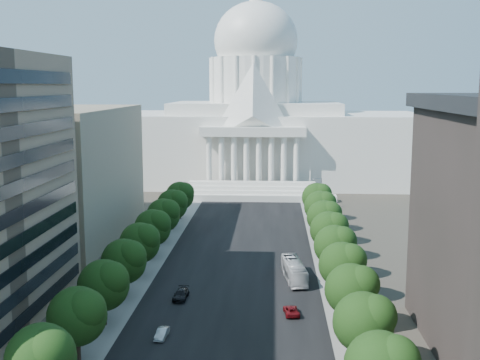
% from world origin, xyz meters
% --- Properties ---
extents(road_asphalt, '(30.00, 260.00, 0.01)m').
position_xyz_m(road_asphalt, '(0.00, 90.00, 0.00)').
color(road_asphalt, black).
rests_on(road_asphalt, ground).
extents(sidewalk_left, '(8.00, 260.00, 0.02)m').
position_xyz_m(sidewalk_left, '(-19.00, 90.00, 0.00)').
color(sidewalk_left, gray).
rests_on(sidewalk_left, ground).
extents(sidewalk_right, '(8.00, 260.00, 0.02)m').
position_xyz_m(sidewalk_right, '(19.00, 90.00, 0.00)').
color(sidewalk_right, gray).
rests_on(sidewalk_right, ground).
extents(capitol, '(120.00, 56.00, 73.00)m').
position_xyz_m(capitol, '(0.00, 184.89, 20.01)').
color(capitol, white).
rests_on(capitol, ground).
extents(office_block_left_far, '(38.00, 52.00, 30.00)m').
position_xyz_m(office_block_left_far, '(-48.00, 100.00, 15.00)').
color(office_block_left_far, gray).
rests_on(office_block_left_far, ground).
extents(tree_l_b, '(7.79, 7.60, 9.97)m').
position_xyz_m(tree_l_b, '(-17.66, 23.81, 6.45)').
color(tree_l_b, '#33261C').
rests_on(tree_l_b, ground).
extents(tree_l_c, '(7.79, 7.60, 9.97)m').
position_xyz_m(tree_l_c, '(-17.66, 35.81, 6.45)').
color(tree_l_c, '#33261C').
rests_on(tree_l_c, ground).
extents(tree_l_d, '(7.79, 7.60, 9.97)m').
position_xyz_m(tree_l_d, '(-17.66, 47.81, 6.45)').
color(tree_l_d, '#33261C').
rests_on(tree_l_d, ground).
extents(tree_l_e, '(7.79, 7.60, 9.97)m').
position_xyz_m(tree_l_e, '(-17.66, 59.81, 6.45)').
color(tree_l_e, '#33261C').
rests_on(tree_l_e, ground).
extents(tree_l_f, '(7.79, 7.60, 9.97)m').
position_xyz_m(tree_l_f, '(-17.66, 71.81, 6.45)').
color(tree_l_f, '#33261C').
rests_on(tree_l_f, ground).
extents(tree_l_g, '(7.79, 7.60, 9.97)m').
position_xyz_m(tree_l_g, '(-17.66, 83.81, 6.45)').
color(tree_l_g, '#33261C').
rests_on(tree_l_g, ground).
extents(tree_l_h, '(7.79, 7.60, 9.97)m').
position_xyz_m(tree_l_h, '(-17.66, 95.81, 6.45)').
color(tree_l_h, '#33261C').
rests_on(tree_l_h, ground).
extents(tree_l_i, '(7.79, 7.60, 9.97)m').
position_xyz_m(tree_l_i, '(-17.66, 107.81, 6.45)').
color(tree_l_i, '#33261C').
rests_on(tree_l_i, ground).
extents(tree_l_j, '(7.79, 7.60, 9.97)m').
position_xyz_m(tree_l_j, '(-17.66, 119.81, 6.45)').
color(tree_l_j, '#33261C').
rests_on(tree_l_j, ground).
extents(tree_r_c, '(7.79, 7.60, 9.97)m').
position_xyz_m(tree_r_c, '(18.34, 35.81, 6.45)').
color(tree_r_c, '#33261C').
rests_on(tree_r_c, ground).
extents(tree_r_d, '(7.79, 7.60, 9.97)m').
position_xyz_m(tree_r_d, '(18.34, 47.81, 6.45)').
color(tree_r_d, '#33261C').
rests_on(tree_r_d, ground).
extents(tree_r_e, '(7.79, 7.60, 9.97)m').
position_xyz_m(tree_r_e, '(18.34, 59.81, 6.45)').
color(tree_r_e, '#33261C').
rests_on(tree_r_e, ground).
extents(tree_r_f, '(7.79, 7.60, 9.97)m').
position_xyz_m(tree_r_f, '(18.34, 71.81, 6.45)').
color(tree_r_f, '#33261C').
rests_on(tree_r_f, ground).
extents(tree_r_g, '(7.79, 7.60, 9.97)m').
position_xyz_m(tree_r_g, '(18.34, 83.81, 6.45)').
color(tree_r_g, '#33261C').
rests_on(tree_r_g, ground).
extents(tree_r_h, '(7.79, 7.60, 9.97)m').
position_xyz_m(tree_r_h, '(18.34, 95.81, 6.45)').
color(tree_r_h, '#33261C').
rests_on(tree_r_h, ground).
extents(tree_r_i, '(7.79, 7.60, 9.97)m').
position_xyz_m(tree_r_i, '(18.34, 107.81, 6.45)').
color(tree_r_i, '#33261C').
rests_on(tree_r_i, ground).
extents(tree_r_j, '(7.79, 7.60, 9.97)m').
position_xyz_m(tree_r_j, '(18.34, 119.81, 6.45)').
color(tree_r_j, '#33261C').
rests_on(tree_r_j, ground).
extents(streetlight_b, '(2.61, 0.44, 9.00)m').
position_xyz_m(streetlight_b, '(19.90, 35.00, 5.82)').
color(streetlight_b, gray).
rests_on(streetlight_b, ground).
extents(streetlight_c, '(2.61, 0.44, 9.00)m').
position_xyz_m(streetlight_c, '(19.90, 60.00, 5.82)').
color(streetlight_c, gray).
rests_on(streetlight_c, ground).
extents(streetlight_d, '(2.61, 0.44, 9.00)m').
position_xyz_m(streetlight_d, '(19.90, 85.00, 5.82)').
color(streetlight_d, gray).
rests_on(streetlight_d, ground).
extents(streetlight_e, '(2.61, 0.44, 9.00)m').
position_xyz_m(streetlight_e, '(19.90, 110.00, 5.82)').
color(streetlight_e, gray).
rests_on(streetlight_e, ground).
extents(streetlight_f, '(2.61, 0.44, 9.00)m').
position_xyz_m(streetlight_f, '(19.90, 135.00, 5.82)').
color(streetlight_f, gray).
rests_on(streetlight_f, ground).
extents(car_silver, '(1.67, 4.07, 1.31)m').
position_xyz_m(car_silver, '(-8.69, 43.90, 0.66)').
color(car_silver, '#B6BABF').
rests_on(car_silver, ground).
extents(car_red, '(2.70, 4.87, 1.29)m').
position_xyz_m(car_red, '(9.70, 53.60, 0.64)').
color(car_red, maroon).
rests_on(car_red, ground).
extents(car_dark_b, '(2.39, 5.35, 1.53)m').
position_xyz_m(car_dark_b, '(-8.41, 59.49, 0.76)').
color(car_dark_b, black).
rests_on(car_dark_b, ground).
extents(city_bus, '(4.66, 13.14, 3.58)m').
position_xyz_m(city_bus, '(10.66, 70.48, 1.79)').
color(city_bus, silver).
rests_on(city_bus, ground).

